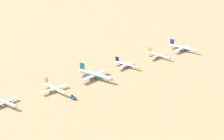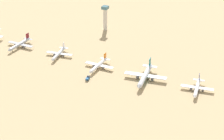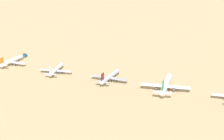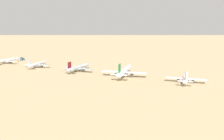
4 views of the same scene
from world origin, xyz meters
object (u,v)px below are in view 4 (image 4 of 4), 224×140
Objects in this scene: parked_jet_0 at (186,78)px; service_truck at (22,59)px; parked_jet_4 at (7,60)px; parked_jet_1 at (124,71)px; parked_jet_3 at (37,64)px; parked_jet_2 at (78,67)px.

service_truck is (42.70, 203.34, -1.65)m from parked_jet_0.
parked_jet_1 is at bearing -95.46° from parked_jet_4.
parked_jet_1 is at bearing -93.97° from parked_jet_3.
service_truck is at bearing 56.75° from parked_jet_3.
service_truck is (26.27, 1.04, -1.58)m from parked_jet_4.
parked_jet_2 is 7.30× the size of service_truck.
parked_jet_2 is at bearing -109.34° from service_truck.
parked_jet_2 is (4.65, 48.93, -0.89)m from parked_jet_1.
parked_jet_2 is 101.96m from parked_jet_4.
parked_jet_0 is 202.96m from parked_jet_4.
parked_jet_2 is 51.23m from parked_jet_3.
parked_jet_3 is 61.44m from service_truck.
parked_jet_0 is 207.78m from service_truck.
parked_jet_2 reaches higher than parked_jet_3.
parked_jet_3 is at bearing -98.38° from parked_jet_4.
parked_jet_3 is at bearing 86.60° from parked_jet_0.
parked_jet_0 is 1.07× the size of parked_jet_3.
parked_jet_4 is 26.33m from service_truck.
parked_jet_4 is at bearing 84.53° from parked_jet_2.
parked_jet_2 is 108.68m from service_truck.
parked_jet_2 is at bearing -92.58° from parked_jet_3.
parked_jet_1 is at bearing 87.72° from parked_jet_0.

